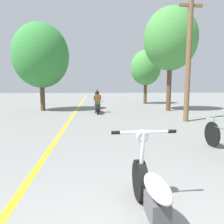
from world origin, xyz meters
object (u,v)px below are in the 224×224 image
Objects in this scene: roadside_tree_right_far at (146,68)px; roadside_tree_left at (41,56)px; motorcycle_rider_far at (97,97)px; roadside_tree_right_near at (171,39)px; motorcycle_foreground at (155,200)px; utility_pole at (189,57)px; motorcycle_rider_lead at (97,105)px.

roadside_tree_left reaches higher than roadside_tree_right_far.
roadside_tree_left reaches higher than motorcycle_rider_far.
motorcycle_foreground is (-4.71, -11.62, -4.49)m from roadside_tree_right_near.
roadside_tree_right_far is at bearing 85.60° from utility_pole.
roadside_tree_right_far is 2.52× the size of motorcycle_foreground.
motorcycle_rider_far is (-0.09, 21.18, 0.13)m from motorcycle_foreground.
roadside_tree_right_far is 6.63m from motorcycle_rider_far.
utility_pole is 1.12× the size of roadside_tree_right_far.
motorcycle_rider_far is at bearing 64.77° from roadside_tree_left.
motorcycle_rider_far is (4.07, 8.64, -3.28)m from roadside_tree_left.
roadside_tree_left is at bearing -149.78° from roadside_tree_right_far.
roadside_tree_left is 5.31m from motorcycle_rider_lead.
roadside_tree_left is (-8.01, 5.38, 0.75)m from utility_pole.
utility_pole reaches higher than motorcycle_rider_far.
roadside_tree_right_far reaches higher than motorcycle_rider_far.
motorcycle_foreground is 1.06× the size of motorcycle_rider_lead.
roadside_tree_right_near is 1.17× the size of roadside_tree_left.
utility_pole is 2.83× the size of motorcycle_foreground.
roadside_tree_right_near reaches higher than motorcycle_rider_far.
roadside_tree_left is (-8.82, -5.14, 0.25)m from roadside_tree_right_far.
motorcycle_foreground is 10.85m from motorcycle_rider_lead.
roadside_tree_left reaches higher than motorcycle_foreground.
roadside_tree_right_near is at bearing 8.76° from motorcycle_rider_lead.
roadside_tree_right_far is 10.21m from roadside_tree_left.
roadside_tree_right_far reaches higher than motorcycle_rider_lead.
motorcycle_foreground is 21.18m from motorcycle_rider_far.
roadside_tree_left is (-8.87, 0.92, -1.08)m from roadside_tree_right_near.
motorcycle_rider_lead reaches higher than motorcycle_rider_far.
roadside_tree_left is 2.86× the size of motorcycle_foreground.
motorcycle_rider_far is at bearing 88.65° from motorcycle_rider_lead.
utility_pole is at bearing -100.92° from roadside_tree_right_near.
roadside_tree_left is 2.88× the size of motorcycle_rider_far.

